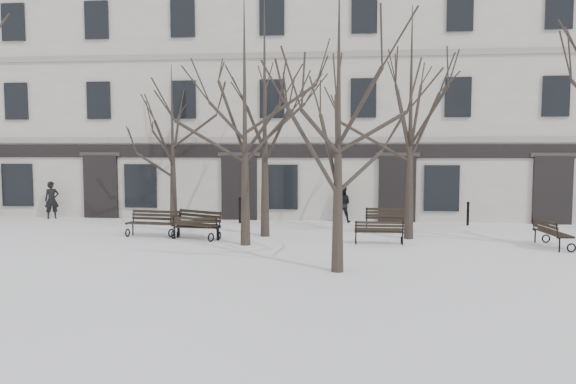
# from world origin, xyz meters

# --- Properties ---
(ground) EXTENTS (100.00, 100.00, 0.00)m
(ground) POSITION_xyz_m (0.00, 0.00, 0.00)
(ground) COLOR white
(ground) RESTS_ON ground
(building) EXTENTS (40.40, 10.20, 11.40)m
(building) POSITION_xyz_m (0.00, 12.96, 5.52)
(building) COLOR #BBB7AD
(building) RESTS_ON ground
(tree_1) EXTENTS (5.67, 5.67, 8.10)m
(tree_1) POSITION_xyz_m (-2.04, 1.53, 5.07)
(tree_1) COLOR black
(tree_1) RESTS_ON ground
(tree_2) EXTENTS (5.17, 5.17, 7.38)m
(tree_2) POSITION_xyz_m (1.11, -2.19, 4.61)
(tree_2) COLOR black
(tree_2) RESTS_ON ground
(tree_4) EXTENTS (4.78, 4.78, 6.82)m
(tree_4) POSITION_xyz_m (-6.23, 6.91, 4.26)
(tree_4) COLOR black
(tree_4) RESTS_ON ground
(tree_5) EXTENTS (5.99, 5.99, 8.55)m
(tree_5) POSITION_xyz_m (-1.66, 3.42, 5.35)
(tree_5) COLOR black
(tree_5) RESTS_ON ground
(tree_6) EXTENTS (5.73, 5.73, 8.18)m
(tree_6) POSITION_xyz_m (3.54, 3.41, 5.11)
(tree_6) COLOR black
(tree_6) RESTS_ON ground
(bench_0) EXTENTS (1.99, 0.94, 0.97)m
(bench_0) POSITION_xyz_m (-5.71, 2.89, 0.52)
(bench_0) COLOR black
(bench_0) RESTS_ON ground
(bench_1) EXTENTS (1.68, 0.70, 0.83)m
(bench_1) POSITION_xyz_m (-3.97, 2.47, 0.45)
(bench_1) COLOR black
(bench_1) RESTS_ON ground
(bench_2) EXTENTS (1.64, 0.60, 0.82)m
(bench_2) POSITION_xyz_m (2.43, 2.11, 0.45)
(bench_2) COLOR black
(bench_2) RESTS_ON ground
(bench_3) EXTENTS (2.08, 1.53, 1.01)m
(bench_3) POSITION_xyz_m (-4.06, 2.67, 0.55)
(bench_3) COLOR black
(bench_3) RESTS_ON ground
(bench_4) EXTENTS (1.87, 0.72, 0.93)m
(bench_4) POSITION_xyz_m (2.99, 5.33, 0.51)
(bench_4) COLOR black
(bench_4) RESTS_ON ground
(bench_5) EXTENTS (0.86, 1.91, 0.94)m
(bench_5) POSITION_xyz_m (7.98, 2.14, 0.51)
(bench_5) COLOR black
(bench_5) RESTS_ON ground
(bollard_a) EXTENTS (0.15, 0.15, 1.14)m
(bollard_a) POSITION_xyz_m (-3.25, 6.81, 0.61)
(bollard_a) COLOR black
(bollard_a) RESTS_ON ground
(bollard_b) EXTENTS (0.13, 0.13, 1.01)m
(bollard_b) POSITION_xyz_m (6.37, 7.14, 0.54)
(bollard_b) COLOR black
(bollard_b) RESTS_ON ground
(pedestrian_a) EXTENTS (0.75, 0.71, 1.71)m
(pedestrian_a) POSITION_xyz_m (-12.13, 7.41, 0.00)
(pedestrian_a) COLOR black
(pedestrian_a) RESTS_ON ground
(pedestrian_b) EXTENTS (0.81, 0.65, 1.59)m
(pedestrian_b) POSITION_xyz_m (1.13, 7.58, 0.00)
(pedestrian_b) COLOR black
(pedestrian_b) RESTS_ON ground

